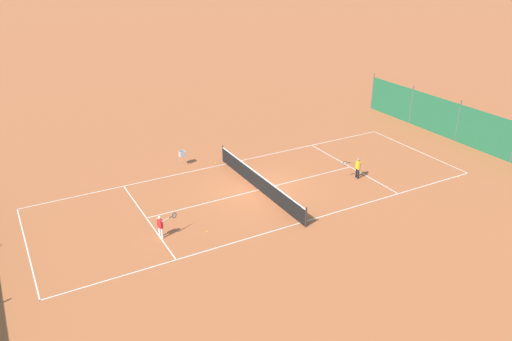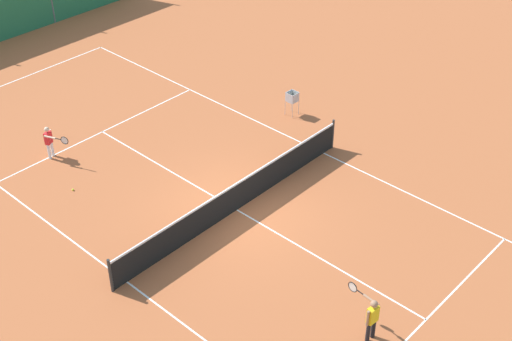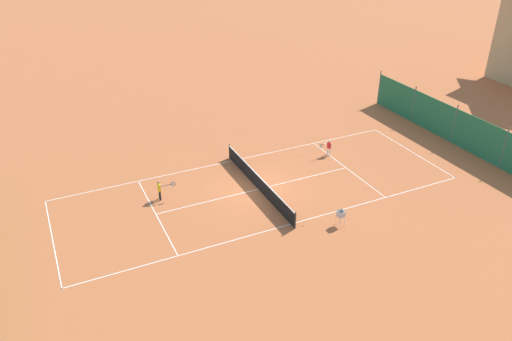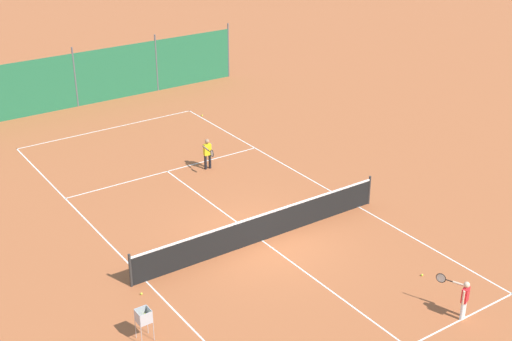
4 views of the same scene
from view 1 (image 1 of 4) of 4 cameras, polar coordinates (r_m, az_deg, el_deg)
ground_plane at (r=27.53m, az=0.33°, el=-2.23°), size 600.00×600.00×0.00m
court_line_markings at (r=27.53m, az=0.33°, el=-2.22°), size 8.25×23.85×0.01m
tennis_net at (r=27.31m, az=0.33°, el=-1.29°), size 9.18×0.08×1.06m
windscreen_fence_near at (r=36.65m, az=22.04°, el=5.08°), size 17.28×0.08×2.90m
player_far_baseline at (r=29.19m, az=11.49°, el=0.44°), size 0.49×1.01×1.24m
player_near_baseline at (r=23.35m, az=-10.78°, el=-6.10°), size 0.37×1.00×1.13m
tennis_ball_near_corner at (r=31.28m, az=22.13°, el=-0.67°), size 0.07×0.07×0.07m
tennis_ball_by_net_right at (r=23.73m, az=-5.62°, el=-6.98°), size 0.07×0.07×0.07m
tennis_ball_alley_left at (r=30.95m, az=-4.64°, el=0.89°), size 0.07×0.07×0.07m
ball_hopper at (r=30.74m, az=-8.41°, el=1.79°), size 0.36×0.36×0.89m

